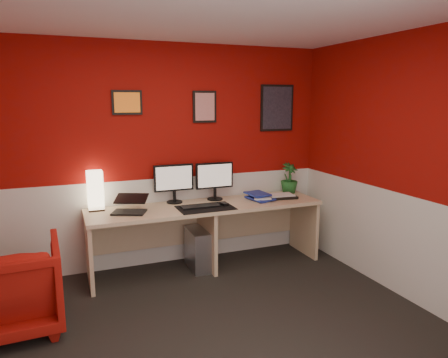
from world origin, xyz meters
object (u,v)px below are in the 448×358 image
Objects in this scene: laptop at (129,203)px; potted_plant at (289,178)px; shoji_lamp at (95,192)px; monitor_left at (174,178)px; zen_tray at (281,197)px; armchair at (10,287)px; desk at (207,236)px; monitor_right at (215,175)px; pc_tower at (198,249)px.

potted_plant is at bearing 29.84° from laptop.
shoji_lamp is 0.86m from monitor_left.
shoji_lamp reaches higher than zen_tray.
armchair is (-1.08, -0.62, -0.47)m from laptop.
laptop reaches higher than desk.
monitor_left reaches higher than desk.
zen_tray is (0.93, 0.00, 0.38)m from desk.
monitor_left reaches higher than zen_tray.
monitor_right is 2.36m from armchair.
potted_plant is at bearing -0.71° from shoji_lamp.
shoji_lamp is 0.69× the size of monitor_left.
desk is 4.48× the size of monitor_right.
laptop reaches higher than zen_tray.
desk is at bearing -130.44° from monitor_right.
pc_tower is at bearing 173.19° from desk.
zen_tray is 1.16m from pc_tower.
monitor_left is at bearing 48.78° from laptop.
shoji_lamp is 2.11m from zen_tray.
monitor_left is 1.29× the size of pc_tower.
laptop is at bearing -167.48° from monitor_right.
shoji_lamp is at bearing -179.43° from monitor_left.
zen_tray is at bearing -6.11° from shoji_lamp.
desk is 0.76m from monitor_left.
laptop reaches higher than pc_tower.
desk is 6.91× the size of potted_plant.
laptop is 2.03m from potted_plant.
armchair is (-1.63, -0.88, -0.65)m from monitor_left.
laptop is 0.94× the size of zen_tray.
shoji_lamp is 1.29m from armchair.
pc_tower is (-1.04, 0.01, -0.52)m from zen_tray.
laptop is 0.88× the size of potted_plant.
armchair is at bearing -159.52° from pc_tower.
monitor_right is 1.66× the size of zen_tray.
monitor_right is at bearing 35.29° from pc_tower.
desk is at bearing -163.93° from armchair.
desk is 0.71m from monitor_right.
laptop is 0.97m from pc_tower.
monitor_left is 1.47m from potted_plant.
laptop is (-0.86, -0.02, 0.47)m from desk.
monitor_right is (0.17, 0.20, 0.66)m from desk.
zen_tray reaches higher than desk.
potted_plant reaches higher than zen_tray.
pc_tower is at bearing 26.40° from laptop.
shoji_lamp is 0.40m from laptop.
monitor_left reaches higher than shoji_lamp.
pc_tower is at bearing -162.61° from armchair.
monitor_right is at bearing -3.69° from monitor_left.
monitor_right is at bearing 49.56° from desk.
zen_tray is at bearing 0.12° from desk.
monitor_left is at bearing 142.48° from desk.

